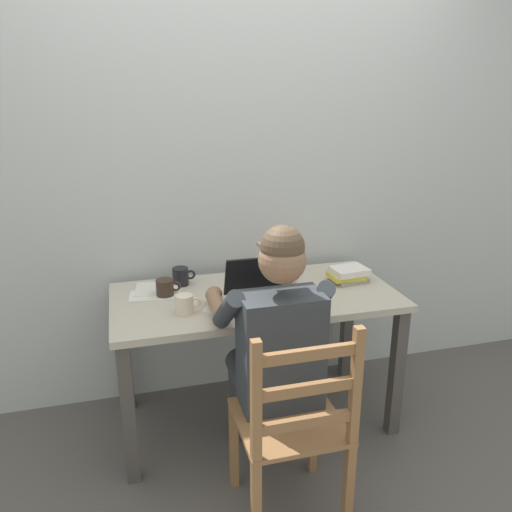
% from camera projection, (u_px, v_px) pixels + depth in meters
% --- Properties ---
extents(ground_plane, '(8.00, 8.00, 0.00)m').
position_uv_depth(ground_plane, '(255.00, 418.00, 2.82)').
color(ground_plane, '#56514C').
extents(back_wall, '(6.00, 0.04, 2.60)m').
position_uv_depth(back_wall, '(235.00, 171.00, 2.81)').
color(back_wall, beige).
rests_on(back_wall, ground).
extents(desk, '(1.43, 0.70, 0.74)m').
position_uv_depth(desk, '(255.00, 312.00, 2.62)').
color(desk, '#BCB29E').
rests_on(desk, ground).
extents(seated_person, '(0.50, 0.60, 1.24)m').
position_uv_depth(seated_person, '(273.00, 344.00, 2.21)').
color(seated_person, '#33383D').
rests_on(seated_person, ground).
extents(wooden_chair, '(0.42, 0.42, 0.93)m').
position_uv_depth(wooden_chair, '(293.00, 427.00, 2.03)').
color(wooden_chair, olive).
rests_on(wooden_chair, ground).
extents(laptop, '(0.33, 0.32, 0.22)m').
position_uv_depth(laptop, '(263.00, 295.00, 2.45)').
color(laptop, black).
rests_on(laptop, desk).
extents(computer_mouse, '(0.06, 0.10, 0.03)m').
position_uv_depth(computer_mouse, '(316.00, 304.00, 2.43)').
color(computer_mouse, black).
rests_on(computer_mouse, desk).
extents(coffee_mug_white, '(0.12, 0.08, 0.09)m').
position_uv_depth(coffee_mug_white, '(185.00, 305.00, 2.35)').
color(coffee_mug_white, beige).
rests_on(coffee_mug_white, desk).
extents(coffee_mug_dark, '(0.12, 0.08, 0.09)m').
position_uv_depth(coffee_mug_dark, '(181.00, 276.00, 2.70)').
color(coffee_mug_dark, black).
rests_on(coffee_mug_dark, desk).
extents(coffee_mug_spare, '(0.13, 0.09, 0.09)m').
position_uv_depth(coffee_mug_spare, '(165.00, 288.00, 2.54)').
color(coffee_mug_spare, '#38281E').
rests_on(coffee_mug_spare, desk).
extents(book_stack_main, '(0.20, 0.15, 0.11)m').
position_uv_depth(book_stack_main, '(274.00, 271.00, 2.74)').
color(book_stack_main, white).
rests_on(book_stack_main, desk).
extents(book_stack_side, '(0.21, 0.16, 0.08)m').
position_uv_depth(book_stack_side, '(348.00, 274.00, 2.74)').
color(book_stack_side, gray).
rests_on(book_stack_side, desk).
extents(paper_pile_near_laptop, '(0.28, 0.24, 0.01)m').
position_uv_depth(paper_pile_near_laptop, '(230.00, 307.00, 2.43)').
color(paper_pile_near_laptop, white).
rests_on(paper_pile_near_laptop, desk).
extents(paper_pile_back_corner, '(0.24, 0.22, 0.01)m').
position_uv_depth(paper_pile_back_corner, '(157.00, 290.00, 2.63)').
color(paper_pile_back_corner, silver).
rests_on(paper_pile_back_corner, desk).
extents(paper_pile_side, '(0.27, 0.17, 0.01)m').
position_uv_depth(paper_pile_side, '(156.00, 295.00, 2.56)').
color(paper_pile_side, silver).
rests_on(paper_pile_side, desk).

